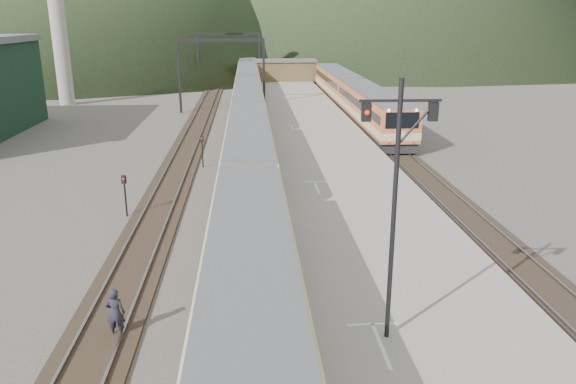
{
  "coord_description": "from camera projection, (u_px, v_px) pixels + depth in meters",
  "views": [
    {
      "loc": [
        0.07,
        -8.15,
        10.23
      ],
      "look_at": [
        1.9,
        18.09,
        2.0
      ],
      "focal_mm": 35.0,
      "sensor_mm": 36.0,
      "label": 1
    }
  ],
  "objects": [
    {
      "name": "track_main",
      "position": [
        249.0,
        139.0,
        48.87
      ],
      "size": [
        2.6,
        200.0,
        0.23
      ],
      "color": "black",
      "rests_on": "ground"
    },
    {
      "name": "track_far",
      "position": [
        191.0,
        140.0,
        48.54
      ],
      "size": [
        2.6,
        200.0,
        0.23
      ],
      "color": "black",
      "rests_on": "ground"
    },
    {
      "name": "track_second",
      "position": [
        379.0,
        137.0,
        49.64
      ],
      "size": [
        2.6,
        200.0,
        0.23
      ],
      "color": "black",
      "rests_on": "ground"
    },
    {
      "name": "platform",
      "position": [
        315.0,
        138.0,
        47.21
      ],
      "size": [
        8.0,
        100.0,
        1.0
      ],
      "primitive_type": "cube",
      "color": "gray",
      "rests_on": "ground"
    },
    {
      "name": "gantry_near",
      "position": [
        221.0,
        61.0,
        61.32
      ],
      "size": [
        9.55,
        0.25,
        8.0
      ],
      "color": "black",
      "rests_on": "ground"
    },
    {
      "name": "gantry_far",
      "position": [
        228.0,
        49.0,
        85.12
      ],
      "size": [
        9.55,
        0.25,
        8.0
      ],
      "color": "black",
      "rests_on": "ground"
    },
    {
      "name": "station_shed",
      "position": [
        285.0,
        70.0,
        84.68
      ],
      "size": [
        9.4,
        4.4,
        3.1
      ],
      "color": "brown",
      "rests_on": "platform"
    },
    {
      "name": "main_train",
      "position": [
        248.0,
        105.0,
        54.68
      ],
      "size": [
        2.85,
        97.81,
        3.48
      ],
      "color": "#D4C686",
      "rests_on": "track_main"
    },
    {
      "name": "second_train",
      "position": [
        352.0,
        93.0,
        62.2
      ],
      "size": [
        3.09,
        42.08,
        3.77
      ],
      "color": "#D66B3B",
      "rests_on": "track_second"
    },
    {
      "name": "signal_mast",
      "position": [
        395.0,
        189.0,
        15.58
      ],
      "size": [
        2.2,
        0.24,
        7.71
      ],
      "color": "black",
      "rests_on": "platform"
    },
    {
      "name": "short_signal_b",
      "position": [
        202.0,
        147.0,
        39.45
      ],
      "size": [
        0.25,
        0.2,
        2.27
      ],
      "color": "black",
      "rests_on": "ground"
    },
    {
      "name": "short_signal_c",
      "position": [
        125.0,
        190.0,
        29.68
      ],
      "size": [
        0.26,
        0.22,
        2.27
      ],
      "color": "black",
      "rests_on": "ground"
    },
    {
      "name": "worker",
      "position": [
        115.0,
        313.0,
        18.56
      ],
      "size": [
        0.65,
        0.45,
        1.74
      ],
      "primitive_type": "imported",
      "rotation": [
        0.0,
        0.0,
        3.09
      ],
      "color": "#1D202B",
      "rests_on": "ground"
    }
  ]
}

